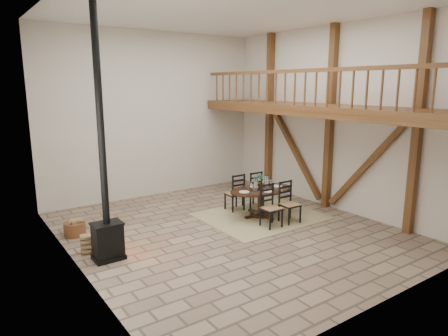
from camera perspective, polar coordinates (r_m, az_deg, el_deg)
ground at (r=9.65m, az=0.78°, el=-8.93°), size 8.00×8.00×0.00m
room_shell at (r=9.77m, az=6.58°, el=9.38°), size 7.02×8.02×5.01m
rug at (r=10.69m, az=5.25°, el=-6.82°), size 3.00×2.50×0.02m
dining_table at (r=10.57m, az=5.29°, el=-4.67°), size 1.85×2.04×1.16m
wood_stove at (r=8.11m, az=-16.56°, el=-4.93°), size 0.59×0.46×5.00m
log_basket at (r=9.92m, az=-20.55°, el=-8.07°), size 0.48×0.48×0.40m
log_stack at (r=8.83m, az=-18.82°, el=-10.20°), size 0.32×0.25×0.41m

